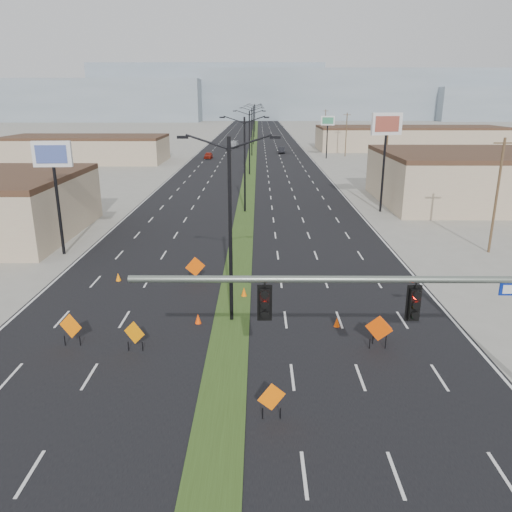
{
  "coord_description": "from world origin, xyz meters",
  "views": [
    {
      "loc": [
        1.49,
        -13.42,
        11.77
      ],
      "look_at": [
        1.35,
        13.73,
        3.2
      ],
      "focal_mm": 35.0,
      "sensor_mm": 36.0,
      "label": 1
    }
  ],
  "objects_px": {
    "cone_2": "(337,322)",
    "streetlight_3": "(252,130)",
    "car_mid": "(281,150)",
    "construction_sign_4": "(380,328)",
    "signal_mast": "(468,316)",
    "cone_1": "(244,292)",
    "streetlight_1": "(245,162)",
    "pole_sign_east_near": "(386,131)",
    "streetlight_2": "(249,141)",
    "pole_sign_east_far": "(328,124)",
    "streetlight_5": "(254,120)",
    "car_far": "(233,144)",
    "car_left": "(208,155)",
    "construction_sign_3": "(272,398)",
    "construction_sign_1": "(134,334)",
    "cone_3": "(118,277)",
    "pole_sign_west": "(53,164)",
    "streetlight_4": "(253,124)",
    "cone_0": "(198,319)",
    "streetlight_0": "(230,226)",
    "construction_sign_5": "(379,329)",
    "streetlight_6": "(255,117)",
    "construction_sign_0": "(71,327)",
    "construction_sign_2": "(195,268)"
  },
  "relations": [
    {
      "from": "construction_sign_3",
      "to": "construction_sign_5",
      "type": "bearing_deg",
      "value": 23.38
    },
    {
      "from": "streetlight_5",
      "to": "construction_sign_1",
      "type": "relative_size",
      "value": 6.35
    },
    {
      "from": "construction_sign_4",
      "to": "construction_sign_5",
      "type": "distance_m",
      "value": 0.57
    },
    {
      "from": "car_mid",
      "to": "construction_sign_4",
      "type": "distance_m",
      "value": 92.53
    },
    {
      "from": "cone_1",
      "to": "signal_mast",
      "type": "bearing_deg",
      "value": -59.36
    },
    {
      "from": "streetlight_2",
      "to": "construction_sign_5",
      "type": "height_order",
      "value": "streetlight_2"
    },
    {
      "from": "construction_sign_1",
      "to": "streetlight_5",
      "type": "bearing_deg",
      "value": 111.61
    },
    {
      "from": "cone_2",
      "to": "streetlight_6",
      "type": "bearing_deg",
      "value": 91.94
    },
    {
      "from": "construction_sign_0",
      "to": "cone_0",
      "type": "distance_m",
      "value": 6.55
    },
    {
      "from": "cone_3",
      "to": "construction_sign_1",
      "type": "bearing_deg",
      "value": -70.45
    },
    {
      "from": "signal_mast",
      "to": "cone_1",
      "type": "relative_size",
      "value": 26.39
    },
    {
      "from": "signal_mast",
      "to": "streetlight_0",
      "type": "height_order",
      "value": "streetlight_0"
    },
    {
      "from": "car_far",
      "to": "pole_sign_east_near",
      "type": "bearing_deg",
      "value": -68.66
    },
    {
      "from": "streetlight_1",
      "to": "cone_1",
      "type": "bearing_deg",
      "value": -88.63
    },
    {
      "from": "streetlight_2",
      "to": "construction_sign_3",
      "type": "xyz_separation_m",
      "value": [
        2.0,
        -65.0,
        -4.51
      ]
    },
    {
      "from": "cone_2",
      "to": "pole_sign_east_far",
      "type": "height_order",
      "value": "pole_sign_east_far"
    },
    {
      "from": "construction_sign_1",
      "to": "pole_sign_east_far",
      "type": "xyz_separation_m",
      "value": [
        20.0,
        82.84,
        5.94
      ]
    },
    {
      "from": "streetlight_1",
      "to": "pole_sign_east_near",
      "type": "distance_m",
      "value": 15.15
    },
    {
      "from": "car_far",
      "to": "construction_sign_3",
      "type": "height_order",
      "value": "car_far"
    },
    {
      "from": "car_left",
      "to": "cone_3",
      "type": "distance_m",
      "value": 72.44
    },
    {
      "from": "signal_mast",
      "to": "cone_1",
      "type": "xyz_separation_m",
      "value": [
        -7.97,
        13.45,
        -4.48
      ]
    },
    {
      "from": "construction_sign_4",
      "to": "pole_sign_east_near",
      "type": "xyz_separation_m",
      "value": [
        7.25,
        31.03,
        7.69
      ]
    },
    {
      "from": "streetlight_4",
      "to": "streetlight_5",
      "type": "bearing_deg",
      "value": 90.0
    },
    {
      "from": "streetlight_3",
      "to": "streetlight_0",
      "type": "bearing_deg",
      "value": -90.0
    },
    {
      "from": "cone_1",
      "to": "pole_sign_west",
      "type": "xyz_separation_m",
      "value": [
        -14.59,
        8.92,
        6.82
      ]
    },
    {
      "from": "construction_sign_3",
      "to": "cone_3",
      "type": "relative_size",
      "value": 2.63
    },
    {
      "from": "streetlight_2",
      "to": "construction_sign_4",
      "type": "bearing_deg",
      "value": -82.68
    },
    {
      "from": "cone_3",
      "to": "car_left",
      "type": "bearing_deg",
      "value": 90.71
    },
    {
      "from": "signal_mast",
      "to": "streetlight_4",
      "type": "height_order",
      "value": "streetlight_4"
    },
    {
      "from": "car_far",
      "to": "cone_3",
      "type": "relative_size",
      "value": 9.18
    },
    {
      "from": "cone_0",
      "to": "cone_2",
      "type": "xyz_separation_m",
      "value": [
        7.55,
        -0.36,
        -0.01
      ]
    },
    {
      "from": "streetlight_4",
      "to": "construction_sign_1",
      "type": "relative_size",
      "value": 6.35
    },
    {
      "from": "streetlight_5",
      "to": "car_far",
      "type": "xyz_separation_m",
      "value": [
        -5.0,
        -37.14,
        -4.63
      ]
    },
    {
      "from": "car_mid",
      "to": "cone_3",
      "type": "relative_size",
      "value": 6.83
    },
    {
      "from": "streetlight_4",
      "to": "cone_0",
      "type": "height_order",
      "value": "streetlight_4"
    },
    {
      "from": "signal_mast",
      "to": "construction_sign_5",
      "type": "relative_size",
      "value": 9.11
    },
    {
      "from": "streetlight_5",
      "to": "cone_1",
      "type": "height_order",
      "value": "streetlight_5"
    },
    {
      "from": "cone_2",
      "to": "pole_sign_west",
      "type": "bearing_deg",
      "value": 146.2
    },
    {
      "from": "streetlight_2",
      "to": "cone_2",
      "type": "bearing_deg",
      "value": -84.24
    },
    {
      "from": "car_far",
      "to": "cone_2",
      "type": "distance_m",
      "value": 104.25
    },
    {
      "from": "streetlight_3",
      "to": "construction_sign_2",
      "type": "distance_m",
      "value": 78.25
    },
    {
      "from": "streetlight_3",
      "to": "construction_sign_4",
      "type": "bearing_deg",
      "value": -85.02
    },
    {
      "from": "cone_1",
      "to": "streetlight_1",
      "type": "bearing_deg",
      "value": 91.37
    },
    {
      "from": "streetlight_4",
      "to": "car_left",
      "type": "xyz_separation_m",
      "value": [
        -8.89,
        -33.37,
        -4.77
      ]
    },
    {
      "from": "construction_sign_5",
      "to": "streetlight_6",
      "type": "bearing_deg",
      "value": 116.02
    },
    {
      "from": "streetlight_1",
      "to": "car_left",
      "type": "bearing_deg",
      "value": 99.96
    },
    {
      "from": "cone_2",
      "to": "streetlight_3",
      "type": "bearing_deg",
      "value": 93.86
    },
    {
      "from": "construction_sign_1",
      "to": "car_left",
      "type": "bearing_deg",
      "value": 116.46
    },
    {
      "from": "signal_mast",
      "to": "pole_sign_west",
      "type": "height_order",
      "value": "pole_sign_west"
    },
    {
      "from": "streetlight_1",
      "to": "streetlight_6",
      "type": "xyz_separation_m",
      "value": [
        0.0,
        140.0,
        0.0
      ]
    }
  ]
}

